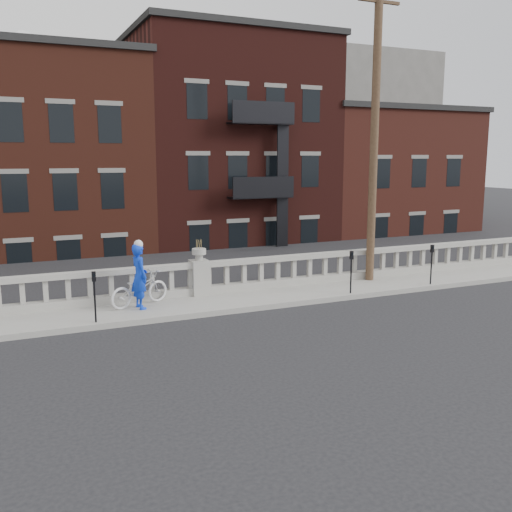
{
  "coord_description": "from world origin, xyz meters",
  "views": [
    {
      "loc": [
        -5.52,
        -12.8,
        4.46
      ],
      "look_at": [
        1.62,
        3.2,
        1.39
      ],
      "focal_mm": 40.0,
      "sensor_mm": 36.0,
      "label": 1
    }
  ],
  "objects": [
    {
      "name": "parking_meter_c",
      "position": [
        4.46,
        2.15,
        1.0
      ],
      "size": [
        0.1,
        0.09,
        1.36
      ],
      "color": "black",
      "rests_on": "sidewalk"
    },
    {
      "name": "cyclist",
      "position": [
        -2.08,
        3.06,
        1.09
      ],
      "size": [
        0.55,
        0.74,
        1.88
      ],
      "primitive_type": "imported",
      "rotation": [
        0.0,
        0.0,
        1.72
      ],
      "color": "#0D32CA",
      "rests_on": "sidewalk"
    },
    {
      "name": "utility_pole",
      "position": [
        6.2,
        3.6,
        5.24
      ],
      "size": [
        1.6,
        0.28,
        10.0
      ],
      "color": "#422D1E",
      "rests_on": "sidewalk"
    },
    {
      "name": "lower_level",
      "position": [
        0.56,
        23.04,
        2.63
      ],
      "size": [
        80.0,
        44.0,
        20.8
      ],
      "color": "#605E59",
      "rests_on": "ground"
    },
    {
      "name": "balustrade",
      "position": [
        0.0,
        3.95,
        0.64
      ],
      "size": [
        28.0,
        0.34,
        1.03
      ],
      "color": "gray",
      "rests_on": "sidewalk"
    },
    {
      "name": "planter_pedestal",
      "position": [
        0.0,
        3.95,
        0.83
      ],
      "size": [
        0.55,
        0.55,
        1.76
      ],
      "color": "gray",
      "rests_on": "sidewalk"
    },
    {
      "name": "parking_meter_d",
      "position": [
        7.69,
        2.15,
        1.0
      ],
      "size": [
        0.1,
        0.09,
        1.36
      ],
      "color": "black",
      "rests_on": "sidewalk"
    },
    {
      "name": "parking_meter_b",
      "position": [
        -3.47,
        2.15,
        1.0
      ],
      "size": [
        0.1,
        0.09,
        1.36
      ],
      "color": "black",
      "rests_on": "sidewalk"
    },
    {
      "name": "bicycle",
      "position": [
        -2.03,
        3.38,
        0.65
      ],
      "size": [
        2.03,
        1.35,
        1.01
      ],
      "primitive_type": "imported",
      "rotation": [
        0.0,
        0.0,
        1.96
      ],
      "color": "silver",
      "rests_on": "sidewalk"
    },
    {
      "name": "sidewalk",
      "position": [
        0.0,
        3.0,
        0.07
      ],
      "size": [
        32.0,
        2.2,
        0.15
      ],
      "primitive_type": "cube",
      "color": "gray",
      "rests_on": "ground"
    },
    {
      "name": "ground",
      "position": [
        0.0,
        0.0,
        0.0
      ],
      "size": [
        120.0,
        120.0,
        0.0
      ],
      "primitive_type": "plane",
      "color": "black",
      "rests_on": "ground"
    }
  ]
}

